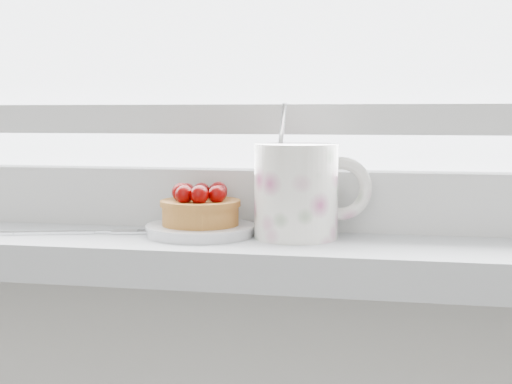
% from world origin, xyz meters
% --- Properties ---
extents(saucer, '(0.12, 0.12, 0.01)m').
position_xyz_m(saucer, '(-0.05, 1.90, 0.95)').
color(saucer, silver).
rests_on(saucer, windowsill).
extents(raspberry_tart, '(0.09, 0.09, 0.05)m').
position_xyz_m(raspberry_tart, '(-0.05, 1.90, 0.97)').
color(raspberry_tart, '#91571F').
rests_on(raspberry_tart, saucer).
extents(floral_mug, '(0.14, 0.12, 0.15)m').
position_xyz_m(floral_mug, '(0.07, 1.90, 0.99)').
color(floral_mug, white).
rests_on(floral_mug, windowsill).
extents(fork, '(0.19, 0.07, 0.00)m').
position_xyz_m(fork, '(-0.18, 1.88, 0.94)').
color(fork, silver).
rests_on(fork, windowsill).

